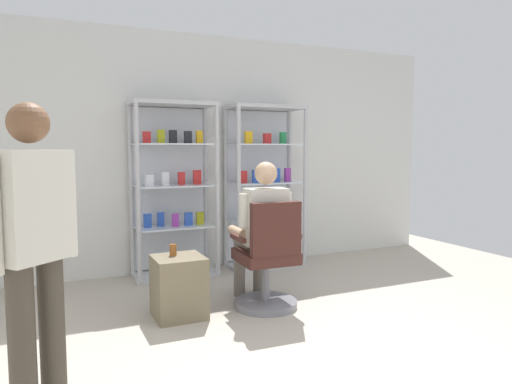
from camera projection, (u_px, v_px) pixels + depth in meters
ground_plane at (371, 371)px, 2.99m from camera, size 7.20×7.20×0.00m
back_wall at (213, 153)px, 5.58m from camera, size 6.00×0.10×2.70m
display_cabinet_left at (173, 189)px, 5.18m from camera, size 0.90×0.45×1.90m
display_cabinet_right at (263, 186)px, 5.63m from camera, size 0.90×0.45×1.90m
office_chair at (268, 265)px, 4.11m from camera, size 0.57×0.56×0.96m
seated_shopkeeper at (261, 226)px, 4.23m from camera, size 0.50×0.58×1.29m
storage_crate at (179, 287)px, 3.93m from camera, size 0.41×0.40×0.51m
tea_glass at (173, 250)px, 3.95m from camera, size 0.06×0.06×0.09m
standing_customer at (33, 244)px, 2.35m from camera, size 0.42×0.40×1.63m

